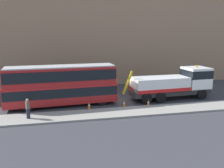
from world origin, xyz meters
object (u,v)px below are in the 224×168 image
at_px(pedestrian_onlooker, 28,109).
at_px(traffic_cone_near_truck, 148,103).
at_px(traffic_cone_midway, 124,104).
at_px(double_decker_bus, 62,84).
at_px(recovery_tow_truck, 174,83).
at_px(traffic_cone_near_bus, 89,106).

relative_size(pedestrian_onlooker, traffic_cone_near_truck, 2.38).
xyz_separation_m(pedestrian_onlooker, traffic_cone_midway, (8.90, 1.86, -0.64)).
height_order(double_decker_bus, traffic_cone_midway, double_decker_bus).
relative_size(recovery_tow_truck, traffic_cone_near_bus, 14.18).
bearing_deg(traffic_cone_near_bus, traffic_cone_near_truck, -3.70).
xyz_separation_m(recovery_tow_truck, traffic_cone_midway, (-6.27, -1.90, -1.42)).
bearing_deg(pedestrian_onlooker, recovery_tow_truck, -7.94).
xyz_separation_m(recovery_tow_truck, double_decker_bus, (-12.27, -0.03, 0.47)).
bearing_deg(recovery_tow_truck, traffic_cone_near_bus, -173.07).
relative_size(traffic_cone_near_bus, traffic_cone_near_truck, 1.00).
height_order(recovery_tow_truck, double_decker_bus, double_decker_bus).
distance_m(recovery_tow_truck, double_decker_bus, 12.28).
height_order(traffic_cone_near_bus, traffic_cone_near_truck, same).
distance_m(recovery_tow_truck, traffic_cone_near_truck, 4.65).
distance_m(traffic_cone_midway, traffic_cone_near_truck, 2.46).
relative_size(recovery_tow_truck, traffic_cone_midway, 14.18).
height_order(double_decker_bus, pedestrian_onlooker, double_decker_bus).
bearing_deg(traffic_cone_near_truck, traffic_cone_near_bus, 176.30).
relative_size(traffic_cone_near_bus, traffic_cone_midway, 1.00).
bearing_deg(double_decker_bus, traffic_cone_near_bus, -39.34).
relative_size(pedestrian_onlooker, traffic_cone_midway, 2.38).
height_order(recovery_tow_truck, traffic_cone_near_truck, recovery_tow_truck).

